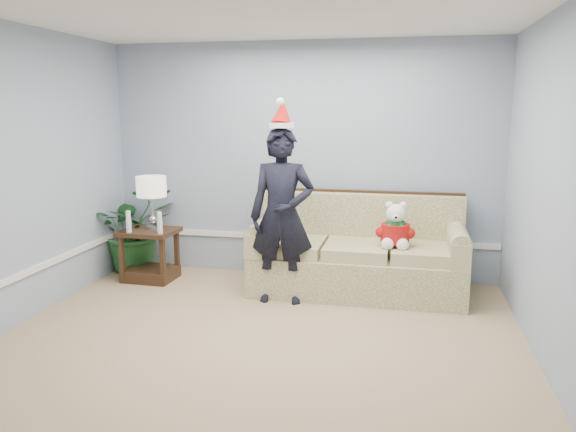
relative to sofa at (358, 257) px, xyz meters
The scene contains 10 objects.
room_shell 2.37m from the sofa, 109.21° to the right, with size 4.54×5.04×2.74m.
wainscot_trim 2.07m from the sofa, 155.51° to the right, with size 4.49×4.99×0.06m.
sofa is the anchor object (origin of this frame).
side_table 2.38m from the sofa, behind, with size 0.63×0.54×0.59m.
table_lamp 2.44m from the sofa, behind, with size 0.34×0.34×0.60m.
candle_pair 2.38m from the sofa, behind, with size 0.43×0.06×0.24m.
houseplant 2.72m from the sofa, behind, with size 0.92×0.80×1.03m, color #1F5A27.
man 1.02m from the sofa, 145.53° to the right, with size 0.65×0.42×1.77m, color black.
santa_hat 1.75m from the sofa, 146.29° to the right, with size 0.28×0.31×0.30m.
teddy_bear 0.55m from the sofa, 24.93° to the right, with size 0.30×0.34×0.48m.
Camera 1 is at (1.17, -3.86, 1.95)m, focal length 35.00 mm.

